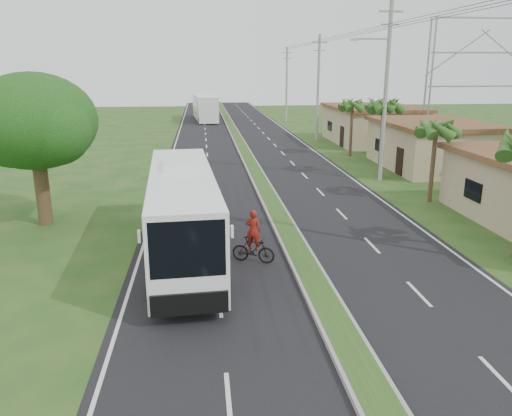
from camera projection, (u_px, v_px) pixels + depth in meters
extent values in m
plane|color=#1E471A|center=(322.00, 299.00, 17.21)|extent=(180.00, 180.00, 0.00)
cube|color=black|center=(257.00, 177.00, 36.34)|extent=(14.00, 160.00, 0.02)
cube|color=gray|center=(257.00, 176.00, 36.31)|extent=(1.20, 160.00, 0.17)
cube|color=#1E471A|center=(257.00, 175.00, 36.29)|extent=(0.95, 160.00, 0.02)
cube|color=silver|center=(164.00, 179.00, 35.64)|extent=(0.12, 160.00, 0.01)
cube|color=silver|center=(347.00, 175.00, 37.04)|extent=(0.12, 160.00, 0.01)
cube|color=tan|center=(431.00, 147.00, 39.26)|extent=(7.00, 10.00, 3.35)
cube|color=brown|center=(433.00, 123.00, 38.76)|extent=(7.60, 10.60, 0.32)
cube|color=tan|center=(372.00, 126.00, 52.63)|extent=(8.00, 11.00, 3.50)
cube|color=brown|center=(373.00, 107.00, 52.11)|extent=(8.60, 11.60, 0.32)
cylinder|color=#473321|center=(433.00, 164.00, 29.04)|extent=(0.26, 0.26, 4.60)
cylinder|color=#473321|center=(381.00, 140.00, 35.57)|extent=(0.26, 0.26, 5.40)
cylinder|color=#473321|center=(351.00, 129.00, 44.31)|extent=(0.26, 0.26, 4.80)
cylinder|color=#473321|center=(42.00, 186.00, 24.98)|extent=(0.70, 0.70, 4.00)
ellipsoid|color=#124312|center=(34.00, 121.00, 24.11)|extent=(6.00, 6.00, 4.68)
sphere|color=#124312|center=(11.00, 130.00, 24.86)|extent=(3.80, 3.80, 3.80)
sphere|color=#124312|center=(55.00, 130.00, 23.36)|extent=(3.40, 3.40, 3.40)
cylinder|color=gray|center=(386.00, 94.00, 33.68)|extent=(0.28, 0.28, 12.00)
cube|color=gray|center=(391.00, 11.00, 32.27)|extent=(1.60, 0.12, 0.12)
cube|color=gray|center=(390.00, 24.00, 32.48)|extent=(1.20, 0.10, 0.10)
cube|color=gray|center=(372.00, 39.00, 32.60)|extent=(2.40, 0.10, 0.10)
cylinder|color=gray|center=(318.00, 89.00, 52.95)|extent=(0.28, 0.28, 11.00)
cube|color=gray|center=(320.00, 42.00, 51.67)|extent=(1.60, 0.12, 0.12)
cube|color=gray|center=(319.00, 50.00, 51.89)|extent=(1.20, 0.10, 0.10)
cylinder|color=gray|center=(287.00, 85.00, 72.15)|extent=(0.28, 0.28, 10.50)
cube|color=gray|center=(287.00, 53.00, 70.94)|extent=(1.60, 0.12, 0.12)
cube|color=gray|center=(287.00, 59.00, 71.16)|extent=(1.20, 0.10, 0.10)
cylinder|color=gray|center=(430.00, 87.00, 45.57)|extent=(0.18, 0.18, 12.00)
cylinder|color=gray|center=(426.00, 86.00, 46.52)|extent=(0.18, 0.18, 12.00)
cube|color=gray|center=(479.00, 86.00, 46.57)|extent=(10.00, 0.14, 0.14)
cube|color=gray|center=(483.00, 53.00, 45.75)|extent=(10.00, 0.14, 0.14)
cube|color=gray|center=(487.00, 18.00, 44.93)|extent=(10.00, 0.14, 0.14)
cube|color=white|center=(183.00, 210.00, 20.52)|extent=(3.22, 12.19, 3.17)
cube|color=black|center=(182.00, 190.00, 20.90)|extent=(3.13, 9.78, 1.27)
cube|color=black|center=(187.00, 249.00, 14.72)|extent=(2.27, 0.27, 1.77)
cube|color=#AA0E19|center=(184.00, 234.00, 19.55)|extent=(2.87, 5.37, 0.55)
cube|color=yellow|center=(183.00, 229.00, 21.05)|extent=(2.74, 3.16, 0.25)
cube|color=white|center=(180.00, 164.00, 21.20)|extent=(1.55, 2.49, 0.28)
cylinder|color=black|center=(154.00, 284.00, 17.13)|extent=(0.38, 1.06, 1.05)
cylinder|color=black|center=(220.00, 280.00, 17.49)|extent=(0.38, 1.06, 1.05)
cylinder|color=black|center=(158.00, 223.00, 23.80)|extent=(0.38, 1.06, 1.05)
cylinder|color=black|center=(206.00, 221.00, 24.17)|extent=(0.38, 1.06, 1.05)
cube|color=white|center=(205.00, 107.00, 74.60)|extent=(3.73, 12.95, 3.56)
cube|color=black|center=(204.00, 100.00, 74.84)|extent=(3.53, 9.63, 1.21)
cube|color=orange|center=(206.00, 112.00, 73.74)|extent=(3.28, 6.31, 0.39)
cylinder|color=black|center=(200.00, 120.00, 69.78)|extent=(0.41, 1.09, 1.07)
cylinder|color=black|center=(217.00, 120.00, 70.21)|extent=(0.41, 1.09, 1.07)
cylinder|color=black|center=(195.00, 114.00, 79.24)|extent=(0.41, 1.09, 1.07)
cylinder|color=black|center=(210.00, 114.00, 79.67)|extent=(0.41, 1.09, 1.07)
imported|color=black|center=(253.00, 250.00, 20.29)|extent=(1.85, 1.13, 1.08)
imported|color=maroon|center=(253.00, 230.00, 20.06)|extent=(0.72, 0.60, 1.69)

